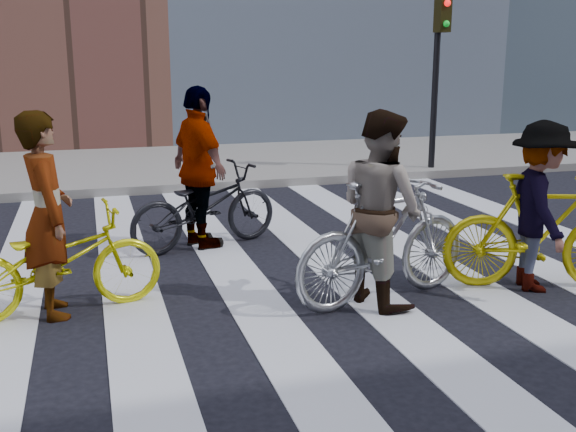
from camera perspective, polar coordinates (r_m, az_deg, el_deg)
name	(u,v)px	position (r m, az deg, el deg)	size (l,w,h in m)	color
ground	(298,284)	(6.88, 0.89, -5.76)	(100.00, 100.00, 0.00)	black
sidewalk_far	(189,165)	(14.01, -8.38, 4.30)	(100.00, 5.00, 0.15)	slate
zebra_crosswalk	(298,283)	(6.88, 0.89, -5.71)	(8.25, 10.00, 0.01)	silver
traffic_signal	(439,55)	(13.15, 12.64, 13.20)	(0.22, 0.42, 3.33)	black
bike_yellow_left	(57,262)	(6.31, -18.96, -3.68)	(0.64, 1.84, 0.97)	#D8D80C
bike_silver_mid	(385,241)	(6.30, 8.18, -2.07)	(0.55, 1.96, 1.18)	#9FA3A8
bike_yellow_right	(542,232)	(7.06, 20.68, -1.25)	(0.54, 1.92, 1.15)	#C6B60B
bike_dark_rear	(205,206)	(8.11, -7.07, 0.80)	(0.67, 1.91, 1.00)	black
rider_left	(47,215)	(6.21, -19.71, 0.05)	(0.66, 0.43, 1.82)	slate
rider_mid	(381,208)	(6.21, 7.85, 0.65)	(0.87, 0.68, 1.80)	slate
rider_right	(540,207)	(6.97, 20.52, 0.75)	(1.08, 0.62, 1.67)	slate
rider_rear	(199,169)	(8.01, -7.52, 4.00)	(1.13, 0.47, 1.93)	slate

